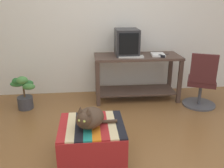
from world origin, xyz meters
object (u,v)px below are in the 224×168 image
Objects in this scene: book at (158,55)px; cat at (89,118)px; potted_plant at (24,93)px; stapler at (162,56)px; tv_monitor at (127,42)px; ottoman_with_blanket at (92,141)px; desk at (137,70)px; office_chair at (201,84)px; keyboard at (131,57)px.

book is 0.54× the size of cat.
potted_plant is 5.21× the size of stapler.
stapler is at bearing 0.89° from potted_plant.
tv_monitor reaches higher than ottoman_with_blanket.
desk reaches higher than potted_plant.
desk is 0.49m from tv_monitor.
cat is at bearing -159.56° from stapler.
potted_plant is at bearing 126.70° from ottoman_with_blanket.
tv_monitor is 1.92m from ottoman_with_blanket.
stapler is at bearing -73.42° from book.
tv_monitor is at bearing 68.96° from ottoman_with_blanket.
desk is at bearing 177.43° from book.
office_chair is at bearing 33.29° from ottoman_with_blanket.
desk is 12.95× the size of stapler.
stapler is at bearing -25.63° from desk.
book is at bearing 4.34° from potted_plant.
ottoman_with_blanket is 0.77× the size of office_chair.
ottoman_with_blanket is at bearing -159.95° from stapler.
book is 0.45× the size of potted_plant.
desk is at bearing 87.28° from cat.
keyboard is 1.78m from potted_plant.
keyboard is at bearing -164.58° from book.
desk reaches higher than cat.
keyboard reaches higher than potted_plant.
potted_plant is (-2.16, -0.16, -0.53)m from book.
stapler reaches higher than keyboard.
ottoman_with_blanket is (-1.14, -1.54, -0.58)m from book.
tv_monitor is 0.92× the size of cat.
potted_plant is at bearing -170.18° from book.
cat is at bearing -116.13° from desk.
stapler reaches higher than book.
tv_monitor reaches higher than office_chair.
book is at bearing -7.39° from desk.
cat is (-0.02, -0.04, 0.31)m from ottoman_with_blanket.
book is at bearing 77.92° from cat.
stapler is at bearing 0.67° from keyboard.
cat is at bearing -110.46° from tv_monitor.
ottoman_with_blanket is 1.72m from potted_plant.
stapler reaches higher than desk.
keyboard is at bearing 2.80° from potted_plant.
keyboard is at bearing 143.87° from stapler.
cat is (-1.16, -1.58, -0.27)m from book.
ottoman_with_blanket is at bearing -120.98° from book.
book is 0.29× the size of office_chair.
keyboard is (-0.13, -0.13, 0.26)m from desk.
keyboard is 1.71m from ottoman_with_blanket.
desk is 1.60× the size of office_chair.
stapler reaches higher than potted_plant.
ottoman_with_blanket is (-0.67, -1.46, -0.58)m from keyboard.
stapler is (1.16, 1.41, 0.59)m from ottoman_with_blanket.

